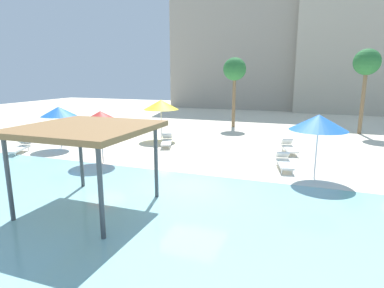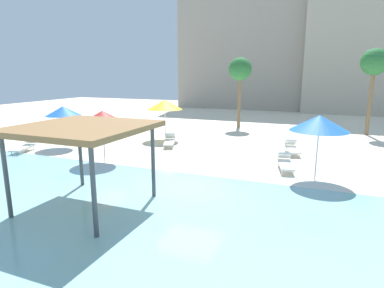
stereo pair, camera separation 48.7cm
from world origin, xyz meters
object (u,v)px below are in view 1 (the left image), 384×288
at_px(beach_umbrella_yellow_1, 161,105).
at_px(lounge_chair_0, 19,147).
at_px(shade_pavilion, 86,131).
at_px(lounge_chair_2, 284,162).
at_px(beach_umbrella_red_2, 101,117).
at_px(lounge_chair_6, 167,141).
at_px(palm_tree_1, 235,71).
at_px(palm_tree_0, 367,64).
at_px(beach_umbrella_blue_0, 319,122).
at_px(lounge_chair_3, 289,147).
at_px(beach_umbrella_blue_3, 59,111).

bearing_deg(beach_umbrella_yellow_1, lounge_chair_0, -132.70).
relative_size(shade_pavilion, lounge_chair_2, 2.01).
height_order(beach_umbrella_yellow_1, beach_umbrella_red_2, beach_umbrella_yellow_1).
height_order(lounge_chair_6, palm_tree_1, palm_tree_1).
bearing_deg(palm_tree_0, beach_umbrella_blue_0, -104.41).
height_order(beach_umbrella_blue_0, lounge_chair_3, beach_umbrella_blue_0).
bearing_deg(beach_umbrella_red_2, lounge_chair_3, 32.18).
bearing_deg(palm_tree_0, beach_umbrella_red_2, -134.33).
relative_size(lounge_chair_2, lounge_chair_3, 1.00).
relative_size(palm_tree_0, palm_tree_1, 1.08).
height_order(beach_umbrella_blue_0, beach_umbrella_yellow_1, beach_umbrella_blue_0).
relative_size(beach_umbrella_blue_0, lounge_chair_3, 1.41).
xyz_separation_m(beach_umbrella_yellow_1, beach_umbrella_blue_3, (-4.64, -4.55, -0.16)).
relative_size(beach_umbrella_blue_0, palm_tree_1, 0.48).
distance_m(lounge_chair_0, palm_tree_0, 23.99).
xyz_separation_m(lounge_chair_0, palm_tree_1, (9.40, 13.49, 4.41)).
xyz_separation_m(shade_pavilion, palm_tree_0, (10.35, 18.70, 2.52)).
bearing_deg(beach_umbrella_blue_3, beach_umbrella_red_2, -24.39).
height_order(beach_umbrella_red_2, lounge_chair_3, beach_umbrella_red_2).
bearing_deg(beach_umbrella_blue_0, beach_umbrella_red_2, -174.27).
xyz_separation_m(beach_umbrella_blue_0, lounge_chair_2, (-1.36, 1.11, -2.13)).
relative_size(beach_umbrella_red_2, palm_tree_0, 0.42).
bearing_deg(palm_tree_1, palm_tree_0, 0.64).
xyz_separation_m(beach_umbrella_red_2, palm_tree_1, (3.63, 13.61, 2.37)).
height_order(beach_umbrella_blue_3, lounge_chair_3, beach_umbrella_blue_3).
relative_size(beach_umbrella_blue_3, lounge_chair_6, 1.28).
bearing_deg(palm_tree_1, lounge_chair_0, -124.88).
xyz_separation_m(beach_umbrella_blue_0, lounge_chair_0, (-15.90, -0.90, -2.13)).
height_order(lounge_chair_2, palm_tree_0, palm_tree_0).
xyz_separation_m(beach_umbrella_blue_0, lounge_chair_6, (-8.73, 3.73, -2.13)).
bearing_deg(beach_umbrella_blue_3, palm_tree_0, 33.22).
relative_size(beach_umbrella_red_2, lounge_chair_2, 1.34).
distance_m(lounge_chair_2, lounge_chair_3, 3.40).
bearing_deg(beach_umbrella_red_2, palm_tree_1, 75.05).
bearing_deg(beach_umbrella_blue_0, lounge_chair_2, 140.76).
bearing_deg(beach_umbrella_blue_3, lounge_chair_6, 24.92).
xyz_separation_m(shade_pavilion, beach_umbrella_yellow_1, (-2.87, 11.56, -0.23)).
xyz_separation_m(shade_pavilion, lounge_chair_2, (5.73, 7.11, -2.31)).
bearing_deg(lounge_chair_0, beach_umbrella_blue_0, 74.14).
height_order(beach_umbrella_blue_0, lounge_chair_6, beach_umbrella_blue_0).
distance_m(beach_umbrella_red_2, palm_tree_1, 14.28).
bearing_deg(beach_umbrella_blue_3, lounge_chair_2, 0.46).
bearing_deg(beach_umbrella_blue_3, beach_umbrella_blue_0, -3.94).
xyz_separation_m(beach_umbrella_yellow_1, lounge_chair_2, (8.59, -4.44, -2.08)).
xyz_separation_m(beach_umbrella_red_2, lounge_chair_3, (8.78, 5.53, -2.03)).
bearing_deg(lounge_chair_2, palm_tree_1, -169.00).
bearing_deg(lounge_chair_6, beach_umbrella_yellow_1, -167.42).
relative_size(lounge_chair_0, lounge_chair_6, 1.00).
bearing_deg(beach_umbrella_blue_3, lounge_chair_3, 14.84).
relative_size(beach_umbrella_blue_0, beach_umbrella_red_2, 1.05).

